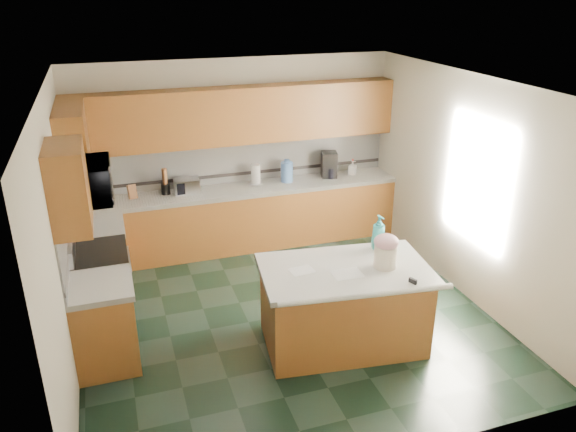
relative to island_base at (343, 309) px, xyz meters
name	(u,v)px	position (x,y,z in m)	size (l,w,h in m)	color
floor	(285,316)	(-0.43, 0.70, -0.43)	(4.60, 4.60, 0.00)	black
ceiling	(285,85)	(-0.43, 0.70, 2.27)	(4.60, 4.60, 0.00)	white
wall_back	(236,153)	(-0.43, 3.02, 0.92)	(4.60, 0.04, 2.70)	beige
wall_front	(383,324)	(-0.43, -1.62, 0.92)	(4.60, 0.04, 2.70)	beige
wall_left	(58,238)	(-2.75, 0.70, 0.92)	(0.04, 4.60, 2.70)	beige
wall_right	(467,187)	(1.89, 0.70, 0.92)	(0.04, 4.60, 2.70)	beige
back_base_cab	(243,219)	(-0.43, 2.70, 0.00)	(4.60, 0.60, 0.86)	#46250F
back_countertop	(242,190)	(-0.43, 2.70, 0.46)	(4.60, 0.64, 0.06)	white
back_upper_cab	(237,115)	(-0.43, 2.83, 1.51)	(4.60, 0.33, 0.78)	#46250F
back_backsplash	(237,161)	(-0.43, 2.99, 0.81)	(4.60, 0.02, 0.63)	silver
back_accent_band	(237,174)	(-0.43, 2.98, 0.61)	(4.60, 0.01, 0.05)	black
left_base_cab_rear	(102,260)	(-2.43, 1.99, 0.00)	(0.60, 0.82, 0.86)	#46250F
left_counter_rear	(97,226)	(-2.43, 1.99, 0.46)	(0.64, 0.82, 0.06)	white
left_base_cab_front	(105,326)	(-2.43, 0.46, 0.00)	(0.60, 0.72, 0.86)	#46250F
left_counter_front	(99,286)	(-2.43, 0.46, 0.46)	(0.64, 0.72, 0.06)	white
left_backsplash	(65,227)	(-2.72, 1.25, 0.81)	(0.02, 2.30, 0.63)	silver
left_accent_band	(69,243)	(-2.71, 1.25, 0.61)	(0.01, 2.30, 0.05)	black
left_upper_cab_rear	(73,141)	(-2.56, 2.12, 1.51)	(0.33, 1.09, 0.78)	#46250F
left_upper_cab_front	(68,187)	(-2.56, 0.46, 1.51)	(0.33, 0.72, 0.78)	#46250F
range_body	(103,290)	(-2.43, 1.20, 0.01)	(0.60, 0.76, 0.88)	#B7B7BC
range_oven_door	(130,289)	(-2.14, 1.20, -0.03)	(0.02, 0.68, 0.55)	black
range_cooktop	(98,253)	(-2.43, 1.20, 0.47)	(0.62, 0.78, 0.04)	black
range_handle	(129,259)	(-2.11, 1.20, 0.35)	(0.02, 0.02, 0.66)	#B7B7BC
range_backguard	(71,247)	(-2.69, 1.20, 0.59)	(0.06, 0.76, 0.18)	#B7B7BC
microwave	(87,182)	(-2.43, 1.20, 1.30)	(0.73, 0.50, 0.41)	#B7B7BC
island_base	(343,309)	(0.00, 0.00, 0.00)	(1.65, 0.94, 0.86)	#46250F
island_top	(345,270)	(0.00, 0.00, 0.46)	(1.75, 1.04, 0.06)	white
island_bullnose	(367,295)	(0.00, -0.52, 0.46)	(0.06, 0.06, 1.75)	white
treat_jar	(385,256)	(0.40, -0.10, 0.61)	(0.24, 0.24, 0.25)	beige
treat_jar_lid	(386,242)	(0.40, -0.10, 0.78)	(0.26, 0.26, 0.16)	#DA9CAB
treat_jar_knob	(387,237)	(0.40, -0.10, 0.83)	(0.03, 0.03, 0.08)	tan
treat_jar_knob_end_l	(383,238)	(0.35, -0.10, 0.83)	(0.04, 0.04, 0.04)	tan
treat_jar_knob_end_r	(390,237)	(0.44, -0.10, 0.83)	(0.04, 0.04, 0.04)	tan
soap_bottle_island	(379,233)	(0.52, 0.30, 0.69)	(0.15, 0.15, 0.40)	teal
paper_sheet_a	(347,274)	(-0.03, -0.13, 0.49)	(0.30, 0.23, 0.00)	white
paper_sheet_b	(302,270)	(-0.45, 0.09, 0.49)	(0.24, 0.18, 0.00)	white
clamp_body	(413,282)	(0.50, -0.50, 0.50)	(0.03, 0.09, 0.08)	black
clamp_handle	(415,287)	(0.50, -0.55, 0.48)	(0.01, 0.01, 0.06)	black
knife_block	(132,192)	(-1.94, 2.75, 0.59)	(0.11, 0.09, 0.20)	#472814
utensil_crock	(166,189)	(-1.49, 2.78, 0.57)	(0.12, 0.12, 0.15)	black
utensil_bundle	(165,176)	(-1.49, 2.78, 0.75)	(0.07, 0.07, 0.22)	#472814
toaster_oven	(187,186)	(-1.20, 2.75, 0.59)	(0.35, 0.24, 0.20)	#B7B7BC
toaster_oven_door	(188,188)	(-1.20, 2.64, 0.59)	(0.31, 0.01, 0.16)	black
paper_towel	(256,174)	(-0.19, 2.80, 0.64)	(0.13, 0.13, 0.29)	white
paper_towel_base	(256,183)	(-0.19, 2.80, 0.50)	(0.20, 0.20, 0.01)	#B7B7BC
water_jug	(287,172)	(0.27, 2.76, 0.64)	(0.18, 0.18, 0.29)	#5889D2
water_jug_neck	(287,161)	(0.27, 2.76, 0.81)	(0.08, 0.08, 0.04)	#5889D2
coffee_maker	(329,164)	(0.94, 2.78, 0.68)	(0.22, 0.25, 0.38)	black
coffee_carafe	(330,173)	(0.94, 2.72, 0.57)	(0.16, 0.16, 0.16)	black
soap_bottle_back	(352,168)	(1.32, 2.75, 0.60)	(0.10, 0.10, 0.22)	white
soap_back_cap	(353,160)	(1.32, 2.75, 0.72)	(0.02, 0.02, 0.03)	red
window_light_proxy	(477,181)	(1.86, 0.50, 1.07)	(0.02, 1.40, 1.10)	white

